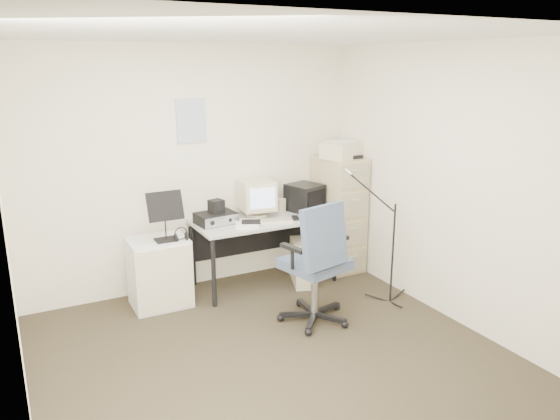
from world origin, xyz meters
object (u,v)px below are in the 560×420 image
filing_cabinet (338,214)px  office_chair (315,261)px  desk (265,251)px  side_cart (159,272)px

filing_cabinet → office_chair: 1.40m
desk → office_chair: (0.01, -1.01, 0.21)m
side_cart → office_chair: bearing=-40.1°
desk → side_cart: desk is taller
desk → office_chair: bearing=-89.4°
office_chair → desk: bearing=76.7°
office_chair → side_cart: bearing=125.9°
office_chair → side_cart: 1.55m
filing_cabinet → desk: 0.99m
office_chair → filing_cabinet: bearing=34.0°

